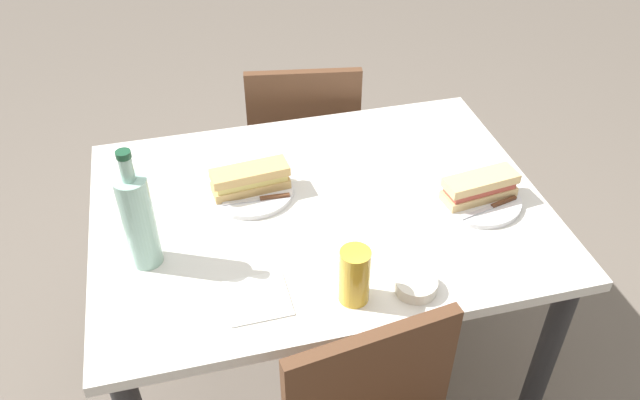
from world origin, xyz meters
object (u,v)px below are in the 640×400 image
(knife_near, at_px, (492,206))
(beer_glass, at_px, (354,276))
(water_bottle, at_px, (139,220))
(baguette_sandwich_near, at_px, (480,187))
(dining_table, at_px, (320,235))
(plate_near, at_px, (477,199))
(baguette_sandwich_far, at_px, (250,179))
(chair_near, at_px, (303,148))
(olive_bowl, at_px, (416,285))
(plate_far, at_px, (251,191))
(knife_far, at_px, (260,199))

(knife_near, distance_m, beer_glass, 0.48)
(water_bottle, bearing_deg, knife_near, 177.76)
(baguette_sandwich_near, bearing_deg, dining_table, -11.52)
(plate_near, relative_size, baguette_sandwich_far, 1.08)
(chair_near, xyz_separation_m, olive_bowl, (-0.04, 0.98, 0.27))
(plate_far, xyz_separation_m, knife_far, (-0.02, 0.05, 0.01))
(water_bottle, bearing_deg, plate_near, -179.06)
(baguette_sandwich_near, distance_m, water_bottle, 0.87)
(beer_glass, bearing_deg, water_bottle, -27.90)
(chair_near, relative_size, baguette_sandwich_far, 3.97)
(plate_near, distance_m, water_bottle, 0.87)
(plate_near, xyz_separation_m, plate_far, (0.58, -0.18, 0.00))
(plate_far, height_order, olive_bowl, olive_bowl)
(dining_table, height_order, plate_near, plate_near)
(plate_far, xyz_separation_m, beer_glass, (-0.16, 0.43, 0.06))
(dining_table, bearing_deg, water_bottle, 12.26)
(baguette_sandwich_far, distance_m, water_bottle, 0.35)
(baguette_sandwich_far, height_order, knife_far, baguette_sandwich_far)
(knife_far, distance_m, water_bottle, 0.35)
(plate_near, distance_m, beer_glass, 0.49)
(plate_near, xyz_separation_m, olive_bowl, (0.27, 0.26, 0.01))
(plate_near, height_order, beer_glass, beer_glass)
(knife_near, bearing_deg, olive_bowl, 36.11)
(beer_glass, distance_m, olive_bowl, 0.16)
(plate_near, distance_m, baguette_sandwich_near, 0.04)
(baguette_sandwich_far, xyz_separation_m, olive_bowl, (-0.31, 0.44, -0.03))
(chair_near, distance_m, baguette_sandwich_far, 0.67)
(knife_far, relative_size, olive_bowl, 1.84)
(baguette_sandwich_near, bearing_deg, baguette_sandwich_far, -17.42)
(dining_table, relative_size, baguette_sandwich_near, 5.73)
(chair_near, distance_m, olive_bowl, 1.01)
(knife_far, height_order, beer_glass, beer_glass)
(chair_near, bearing_deg, baguette_sandwich_near, 113.89)
(baguette_sandwich_near, relative_size, beer_glass, 1.46)
(plate_near, xyz_separation_m, baguette_sandwich_near, (0.00, 0.00, 0.04))
(dining_table, xyz_separation_m, beer_glass, (0.01, 0.33, 0.18))
(baguette_sandwich_far, xyz_separation_m, knife_far, (-0.02, 0.05, -0.03))
(knife_near, relative_size, plate_far, 0.77)
(dining_table, bearing_deg, olive_bowl, 111.88)
(knife_far, distance_m, olive_bowl, 0.49)
(baguette_sandwich_near, distance_m, baguette_sandwich_far, 0.61)
(chair_near, relative_size, plate_near, 3.67)
(dining_table, xyz_separation_m, plate_near, (-0.41, 0.08, 0.11))
(baguette_sandwich_far, bearing_deg, dining_table, 149.70)
(chair_near, relative_size, water_bottle, 2.65)
(knife_near, xyz_separation_m, beer_glass, (0.44, 0.20, 0.05))
(baguette_sandwich_near, relative_size, knife_near, 1.17)
(chair_near, relative_size, knife_near, 4.77)
(beer_glass, bearing_deg, knife_far, -69.11)
(baguette_sandwich_far, distance_m, olive_bowl, 0.54)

